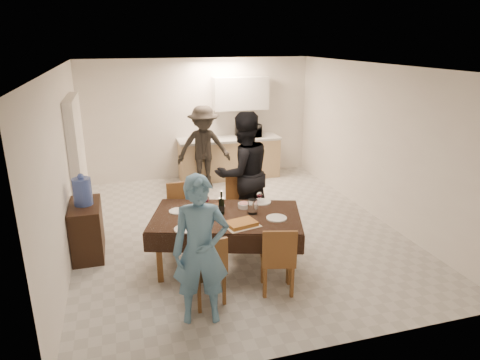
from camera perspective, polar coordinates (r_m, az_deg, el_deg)
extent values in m
cube|color=#B7B6B1|center=(7.10, -0.54, -6.52)|extent=(5.00, 6.00, 0.02)
cube|color=white|center=(6.45, -0.61, 14.92)|extent=(5.00, 6.00, 0.02)
cube|color=white|center=(9.51, -5.51, 8.08)|extent=(5.00, 0.02, 2.60)
cube|color=white|center=(4.01, 11.15, -6.90)|extent=(5.00, 0.02, 2.60)
cube|color=white|center=(6.47, -22.42, 1.83)|extent=(0.02, 6.00, 2.60)
cube|color=white|center=(7.70, 17.72, 4.83)|extent=(0.02, 6.00, 2.60)
cube|color=white|center=(7.68, -20.80, 2.54)|extent=(0.15, 1.40, 2.10)
cube|color=tan|center=(9.53, -1.44, 2.81)|extent=(2.20, 0.60, 0.86)
cube|color=#B9B9B4|center=(9.42, -1.46, 5.48)|extent=(2.24, 0.64, 0.05)
cube|color=silver|center=(9.47, 0.06, 11.48)|extent=(1.20, 0.34, 0.70)
cube|color=black|center=(5.71, -1.85, -4.86)|extent=(2.20, 1.68, 0.04)
cube|color=brown|center=(5.87, -1.81, -8.27)|extent=(0.07, 0.07, 0.72)
cube|color=brown|center=(5.10, -4.67, -11.85)|extent=(0.49, 0.49, 0.05)
cube|color=brown|center=(4.83, -4.30, -10.47)|extent=(0.39, 0.14, 0.43)
cube|color=brown|center=(5.32, 5.02, -10.42)|extent=(0.49, 0.49, 0.05)
cube|color=brown|center=(5.06, 5.84, -8.98)|extent=(0.40, 0.14, 0.43)
cube|color=brown|center=(6.41, -7.42, -4.97)|extent=(0.44, 0.44, 0.05)
cube|color=brown|center=(6.13, -7.23, -3.46)|extent=(0.44, 0.05, 0.47)
cube|color=brown|center=(6.58, 0.34, -3.96)|extent=(0.49, 0.49, 0.05)
cube|color=brown|center=(6.30, 0.88, -2.37)|extent=(0.46, 0.08, 0.49)
cube|color=black|center=(6.54, -19.71, -6.24)|extent=(0.42, 0.84, 0.77)
cylinder|color=#4864BA|center=(6.33, -20.27, -1.47)|extent=(0.26, 0.26, 0.38)
cylinder|color=white|center=(5.70, 1.67, -3.57)|extent=(0.13, 0.13, 0.20)
cube|color=#AD7C32|center=(5.37, 0.20, -5.83)|extent=(0.48, 0.41, 0.05)
cylinder|color=silver|center=(5.92, 0.52, -3.42)|extent=(0.17, 0.17, 0.06)
cylinder|color=silver|center=(5.93, -3.00, -3.56)|extent=(0.19, 0.19, 0.03)
cylinder|color=silver|center=(5.32, -7.35, -6.49)|extent=(0.27, 0.27, 0.02)
cylinder|color=silver|center=(5.60, 4.90, -5.07)|extent=(0.27, 0.27, 0.02)
cylinder|color=silver|center=(5.86, -8.29, -4.11)|extent=(0.24, 0.24, 0.01)
cylinder|color=silver|center=(6.12, 2.89, -2.93)|extent=(0.27, 0.27, 0.02)
imported|color=silver|center=(9.51, 1.16, 6.63)|extent=(0.52, 0.35, 0.29)
imported|color=#5584A5|center=(4.63, -5.26, -9.39)|extent=(0.67, 0.50, 1.68)
imported|color=black|center=(6.71, 0.44, 0.90)|extent=(1.08, 0.92, 1.95)
imported|color=black|center=(8.86, -4.85, 4.38)|extent=(1.11, 0.64, 1.71)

